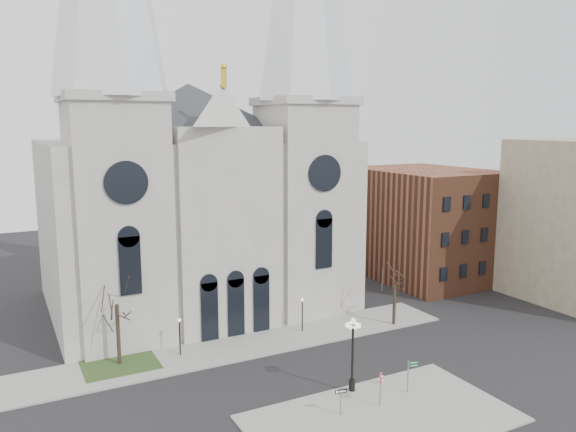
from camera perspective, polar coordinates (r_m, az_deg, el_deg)
name	(u,v)px	position (r m, az deg, el deg)	size (l,w,h in m)	color
ground	(307,398)	(43.07, 1.92, -17.97)	(160.00, 160.00, 0.00)	black
sidewalk_near	(382,418)	(40.83, 9.50, -19.62)	(18.00, 10.00, 0.14)	gray
sidewalk_far	(247,345)	(52.01, -4.21, -12.92)	(40.00, 6.00, 0.14)	gray
grass_patch	(120,364)	(49.98, -16.72, -14.24)	(6.00, 5.00, 0.18)	#2B471E
cathedral	(199,136)	(59.23, -9.04, 8.01)	(33.00, 26.66, 54.00)	#A29F97
bg_building_brick	(425,223)	(74.89, 13.73, -0.72)	(14.00, 18.00, 14.00)	brown
tree_left	(116,301)	(48.08, -17.03, -8.22)	(3.20, 3.20, 7.50)	black
tree_right	(395,282)	(56.30, 10.82, -6.57)	(3.20, 3.20, 6.00)	black
ped_lamp_left	(180,330)	(49.74, -10.96, -11.34)	(0.32, 0.32, 3.26)	black
ped_lamp_right	(302,309)	(54.11, 1.46, -9.44)	(0.32, 0.32, 3.26)	black
stop_sign	(380,382)	(41.43, 9.37, -16.30)	(0.86, 0.29, 2.49)	slate
globe_lamp	(353,345)	(42.55, 6.59, -12.93)	(1.45, 1.45, 5.62)	black
one_way_sign	(341,396)	(40.16, 5.40, -17.77)	(0.85, 0.22, 1.96)	slate
street_name_sign	(409,374)	(43.79, 12.20, -15.39)	(0.75, 0.33, 2.48)	slate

